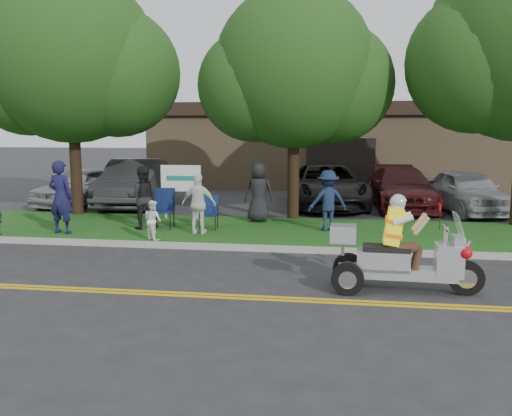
# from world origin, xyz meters

# --- Properties ---
(ground) EXTENTS (120.00, 120.00, 0.00)m
(ground) POSITION_xyz_m (0.00, 0.00, 0.00)
(ground) COLOR #28282B
(ground) RESTS_ON ground
(centerline_near) EXTENTS (60.00, 0.10, 0.01)m
(centerline_near) POSITION_xyz_m (0.00, -0.58, 0.01)
(centerline_near) COLOR gold
(centerline_near) RESTS_ON ground
(centerline_far) EXTENTS (60.00, 0.10, 0.01)m
(centerline_far) POSITION_xyz_m (0.00, -0.42, 0.01)
(centerline_far) COLOR gold
(centerline_far) RESTS_ON ground
(curb) EXTENTS (60.00, 0.25, 0.12)m
(curb) POSITION_xyz_m (0.00, 3.05, 0.06)
(curb) COLOR #A8A89E
(curb) RESTS_ON ground
(grass_verge) EXTENTS (60.00, 4.00, 0.10)m
(grass_verge) POSITION_xyz_m (0.00, 5.20, 0.06)
(grass_verge) COLOR #194913
(grass_verge) RESTS_ON ground
(commercial_building) EXTENTS (18.00, 8.20, 4.00)m
(commercial_building) POSITION_xyz_m (2.00, 18.98, 2.01)
(commercial_building) COLOR #9E7F5B
(commercial_building) RESTS_ON ground
(tree_left) EXTENTS (6.62, 5.40, 7.78)m
(tree_left) POSITION_xyz_m (-6.44, 7.03, 4.85)
(tree_left) COLOR #332114
(tree_left) RESTS_ON ground
(tree_mid) EXTENTS (5.88, 4.80, 7.05)m
(tree_mid) POSITION_xyz_m (0.55, 7.23, 4.43)
(tree_mid) COLOR #332114
(tree_mid) RESTS_ON ground
(business_sign) EXTENTS (1.25, 0.06, 1.75)m
(business_sign) POSITION_xyz_m (-2.90, 6.60, 1.26)
(business_sign) COLOR silver
(business_sign) RESTS_ON ground
(trike_scooter) EXTENTS (2.69, 0.91, 1.76)m
(trike_scooter) POSITION_xyz_m (2.92, 0.25, 0.62)
(trike_scooter) COLOR black
(trike_scooter) RESTS_ON ground
(lawn_chair_a) EXTENTS (0.62, 0.64, 1.10)m
(lawn_chair_a) POSITION_xyz_m (-2.96, 5.08, 0.73)
(lawn_chair_a) COLOR black
(lawn_chair_a) RESTS_ON grass_verge
(lawn_chair_b) EXTENTS (0.51, 0.53, 0.92)m
(lawn_chair_b) POSITION_xyz_m (-1.66, 5.11, 0.62)
(lawn_chair_b) COLOR black
(lawn_chair_b) RESTS_ON grass_verge
(spectator_adult_left) EXTENTS (0.77, 0.57, 1.94)m
(spectator_adult_left) POSITION_xyz_m (-5.38, 3.87, 1.08)
(spectator_adult_left) COLOR #17163D
(spectator_adult_left) RESTS_ON grass_verge
(spectator_adult_mid) EXTENTS (1.00, 0.87, 1.74)m
(spectator_adult_mid) POSITION_xyz_m (-3.48, 4.82, 0.98)
(spectator_adult_mid) COLOR black
(spectator_adult_mid) RESTS_ON grass_verge
(spectator_adult_right) EXTENTS (0.97, 0.48, 1.60)m
(spectator_adult_right) POSITION_xyz_m (-1.77, 4.35, 0.90)
(spectator_adult_right) COLOR white
(spectator_adult_right) RESTS_ON grass_verge
(spectator_chair_a) EXTENTS (1.20, 0.91, 1.65)m
(spectator_chair_a) POSITION_xyz_m (1.59, 5.30, 0.93)
(spectator_chair_a) COLOR #172441
(spectator_chair_a) RESTS_ON grass_verge
(spectator_chair_b) EXTENTS (0.90, 0.62, 1.77)m
(spectator_chair_b) POSITION_xyz_m (-0.47, 6.40, 0.99)
(spectator_chair_b) COLOR black
(spectator_chair_b) RESTS_ON grass_verge
(child_right) EXTENTS (0.62, 0.59, 1.01)m
(child_right) POSITION_xyz_m (-2.71, 3.40, 0.61)
(child_right) COLOR white
(child_right) RESTS_ON grass_verge
(parked_car_far_left) EXTENTS (2.61, 4.48, 1.43)m
(parked_car_far_left) POSITION_xyz_m (-7.54, 9.41, 0.72)
(parked_car_far_left) COLOR #97999E
(parked_car_far_left) RESTS_ON ground
(parked_car_left) EXTENTS (2.41, 5.40, 1.72)m
(parked_car_left) POSITION_xyz_m (-5.50, 9.54, 0.86)
(parked_car_left) COLOR #28292B
(parked_car_left) RESTS_ON ground
(parked_car_mid) EXTENTS (3.35, 5.94, 1.57)m
(parked_car_mid) POSITION_xyz_m (1.46, 10.42, 0.78)
(parked_car_mid) COLOR black
(parked_car_mid) RESTS_ON ground
(parked_car_right) EXTENTS (2.40, 5.16, 1.46)m
(parked_car_right) POSITION_xyz_m (4.13, 10.44, 0.73)
(parked_car_right) COLOR #420F11
(parked_car_right) RESTS_ON ground
(parked_car_far_right) EXTENTS (2.60, 4.62, 1.48)m
(parked_car_far_right) POSITION_xyz_m (6.20, 9.67, 0.74)
(parked_car_far_right) COLOR #9C9EA2
(parked_car_far_right) RESTS_ON ground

